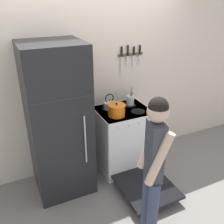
{
  "coord_description": "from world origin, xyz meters",
  "views": [
    {
      "loc": [
        -1.15,
        -3.04,
        2.34
      ],
      "look_at": [
        0.06,
        -0.45,
        1.0
      ],
      "focal_mm": 40.0,
      "sensor_mm": 36.0,
      "label": 1
    }
  ],
  "objects_px": {
    "dutch_oven_pot": "(116,110)",
    "person": "(153,166)",
    "stove_range": "(124,140)",
    "utensil_jar": "(130,100)",
    "tea_kettle": "(110,104)",
    "refrigerator": "(58,122)"
  },
  "relations": [
    {
      "from": "refrigerator",
      "to": "person",
      "type": "bearing_deg",
      "value": -63.36
    },
    {
      "from": "tea_kettle",
      "to": "dutch_oven_pot",
      "type": "bearing_deg",
      "value": -93.02
    },
    {
      "from": "dutch_oven_pot",
      "to": "person",
      "type": "xyz_separation_m",
      "value": [
        -0.15,
        -1.09,
        -0.09
      ]
    },
    {
      "from": "tea_kettle",
      "to": "person",
      "type": "height_order",
      "value": "person"
    },
    {
      "from": "tea_kettle",
      "to": "stove_range",
      "type": "bearing_deg",
      "value": -47.19
    },
    {
      "from": "utensil_jar",
      "to": "tea_kettle",
      "type": "bearing_deg",
      "value": -179.02
    },
    {
      "from": "refrigerator",
      "to": "stove_range",
      "type": "height_order",
      "value": "refrigerator"
    },
    {
      "from": "refrigerator",
      "to": "tea_kettle",
      "type": "xyz_separation_m",
      "value": [
        0.75,
        0.16,
        0.03
      ]
    },
    {
      "from": "stove_range",
      "to": "person",
      "type": "relative_size",
      "value": 0.84
    },
    {
      "from": "dutch_oven_pot",
      "to": "tea_kettle",
      "type": "relative_size",
      "value": 1.25
    },
    {
      "from": "refrigerator",
      "to": "utensil_jar",
      "type": "relative_size",
      "value": 6.76
    },
    {
      "from": "stove_range",
      "to": "utensil_jar",
      "type": "distance_m",
      "value": 0.58
    },
    {
      "from": "tea_kettle",
      "to": "utensil_jar",
      "type": "xyz_separation_m",
      "value": [
        0.33,
        0.01,
        0.0
      ]
    },
    {
      "from": "utensil_jar",
      "to": "person",
      "type": "bearing_deg",
      "value": -110.39
    },
    {
      "from": "refrigerator",
      "to": "dutch_oven_pot",
      "type": "bearing_deg",
      "value": -6.57
    },
    {
      "from": "stove_range",
      "to": "dutch_oven_pot",
      "type": "relative_size",
      "value": 4.92
    },
    {
      "from": "dutch_oven_pot",
      "to": "utensil_jar",
      "type": "xyz_separation_m",
      "value": [
        0.34,
        0.25,
        -0.01
      ]
    },
    {
      "from": "tea_kettle",
      "to": "utensil_jar",
      "type": "height_order",
      "value": "utensil_jar"
    },
    {
      "from": "dutch_oven_pot",
      "to": "person",
      "type": "relative_size",
      "value": 0.17
    },
    {
      "from": "stove_range",
      "to": "tea_kettle",
      "type": "relative_size",
      "value": 6.16
    },
    {
      "from": "refrigerator",
      "to": "stove_range",
      "type": "xyz_separation_m",
      "value": [
        0.9,
        -0.0,
        -0.49
      ]
    },
    {
      "from": "refrigerator",
      "to": "person",
      "type": "distance_m",
      "value": 1.31
    }
  ]
}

